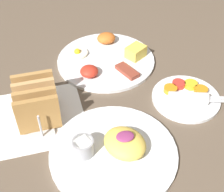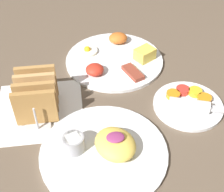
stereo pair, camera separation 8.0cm
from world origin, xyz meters
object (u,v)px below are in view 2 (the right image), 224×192
(plate_condiments, at_px, (188,103))
(toast_rack, at_px, (37,96))
(plate_foreground, at_px, (105,149))
(plate_breakfast, at_px, (115,58))

(plate_condiments, bearing_deg, toast_rack, 174.53)
(plate_condiments, distance_m, plate_foreground, 0.26)
(plate_foreground, bearing_deg, plate_breakfast, 78.04)
(plate_foreground, relative_size, toast_rack, 1.95)
(plate_condiments, bearing_deg, plate_foreground, -152.72)
(plate_condiments, height_order, plate_foreground, plate_foreground)
(plate_condiments, distance_m, toast_rack, 0.39)
(plate_condiments, xyz_separation_m, toast_rack, (-0.38, 0.04, 0.04))
(plate_condiments, bearing_deg, plate_breakfast, 125.54)
(plate_breakfast, relative_size, plate_foreground, 1.03)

